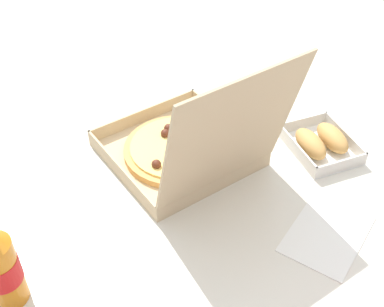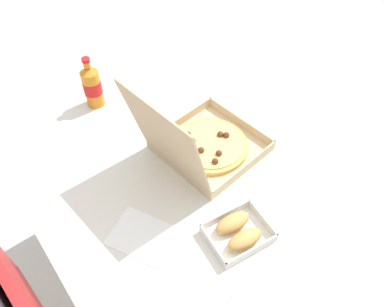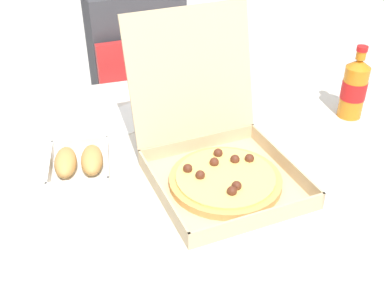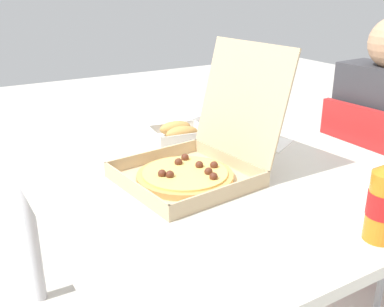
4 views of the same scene
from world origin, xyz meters
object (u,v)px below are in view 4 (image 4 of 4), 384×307
bread_side_box (179,132)px  napkin_pile (187,117)px  pizza_box_open (197,161)px  chair (371,187)px  paper_menu (259,141)px

bread_side_box → napkin_pile: size_ratio=1.89×
pizza_box_open → napkin_pile: pizza_box_open is taller
bread_side_box → chair: bearing=68.0°
chair → pizza_box_open: pizza_box_open is taller
pizza_box_open → paper_menu: pizza_box_open is taller
pizza_box_open → napkin_pile: 0.60m
chair → bread_side_box: chair is taller
paper_menu → napkin_pile: napkin_pile is taller
paper_menu → bread_side_box: bearing=-154.0°
pizza_box_open → napkin_pile: bearing=152.7°
bread_side_box → napkin_pile: bread_side_box is taller
chair → pizza_box_open: 0.91m
pizza_box_open → bread_side_box: (-0.33, 0.12, -0.03)m
pizza_box_open → bread_side_box: pizza_box_open is taller
chair → bread_side_box: bearing=-112.0°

